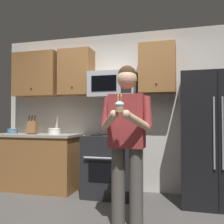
% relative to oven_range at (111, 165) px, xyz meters
% --- Properties ---
extents(wall_back, '(4.40, 0.10, 2.60)m').
position_rel_oven_range_xyz_m(wall_back, '(0.15, 0.39, 0.84)').
color(wall_back, beige).
rests_on(wall_back, ground).
extents(oven_range, '(0.76, 0.70, 0.93)m').
position_rel_oven_range_xyz_m(oven_range, '(0.00, 0.00, 0.00)').
color(oven_range, black).
rests_on(oven_range, ground).
extents(microwave, '(0.74, 0.41, 0.40)m').
position_rel_oven_range_xyz_m(microwave, '(0.00, 0.12, 1.26)').
color(microwave, '#9EA0A5').
extents(refrigerator, '(0.90, 0.75, 1.80)m').
position_rel_oven_range_xyz_m(refrigerator, '(1.50, -0.04, 0.44)').
color(refrigerator, black).
rests_on(refrigerator, ground).
extents(cabinet_row_upper, '(2.78, 0.36, 0.76)m').
position_rel_oven_range_xyz_m(cabinet_row_upper, '(-0.57, 0.17, 1.49)').
color(cabinet_row_upper, brown).
extents(counter_left, '(1.44, 0.66, 0.92)m').
position_rel_oven_range_xyz_m(counter_left, '(-1.30, 0.02, 0.00)').
color(counter_left, brown).
rests_on(counter_left, ground).
extents(knife_block, '(0.16, 0.15, 0.32)m').
position_rel_oven_range_xyz_m(knife_block, '(-1.35, -0.03, 0.57)').
color(knife_block, brown).
rests_on(knife_block, counter_left).
extents(bowl_large_white, '(0.20, 0.20, 0.09)m').
position_rel_oven_range_xyz_m(bowl_large_white, '(-1.00, 0.07, 0.51)').
color(bowl_large_white, white).
rests_on(bowl_large_white, counter_left).
extents(bowl_small_colored, '(0.18, 0.18, 0.08)m').
position_rel_oven_range_xyz_m(bowl_small_colored, '(-1.78, 0.03, 0.50)').
color(bowl_small_colored, '#4C7299').
rests_on(bowl_small_colored, counter_left).
extents(person, '(0.60, 0.48, 1.76)m').
position_rel_oven_range_xyz_m(person, '(0.49, -1.10, 0.53)').
color(person, '#4C4742').
rests_on(person, ground).
extents(cupcake, '(0.09, 0.09, 0.17)m').
position_rel_oven_range_xyz_m(cupcake, '(0.49, -1.43, 0.83)').
color(cupcake, '#A87F56').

